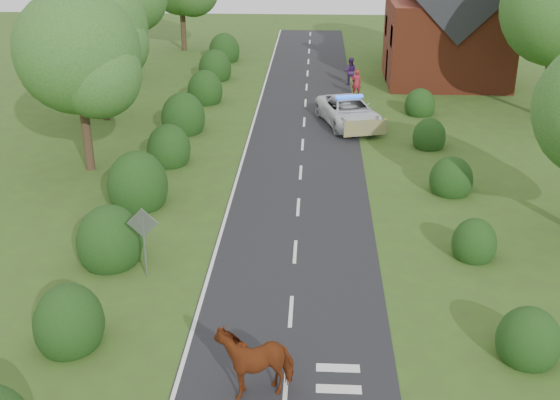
# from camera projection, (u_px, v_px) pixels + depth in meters

# --- Properties ---
(ground) EXTENTS (120.00, 120.00, 0.00)m
(ground) POSITION_uv_depth(u_px,v_px,m) (291.00, 312.00, 21.89)
(ground) COLOR #364B1E
(road) EXTENTS (6.00, 70.00, 0.02)m
(road) POSITION_uv_depth(u_px,v_px,m) (302.00, 151.00, 35.63)
(road) COLOR black
(road) RESTS_ON ground
(road_markings) EXTENTS (4.96, 70.00, 0.01)m
(road_markings) POSITION_uv_depth(u_px,v_px,m) (268.00, 165.00, 33.80)
(road_markings) COLOR white
(road_markings) RESTS_ON road
(hedgerow_left) EXTENTS (2.75, 50.41, 3.00)m
(hedgerow_left) POSITION_uv_depth(u_px,v_px,m) (161.00, 158.00, 32.62)
(hedgerow_left) COLOR black
(hedgerow_left) RESTS_ON ground
(hedgerow_right) EXTENTS (2.10, 45.78, 2.10)m
(hedgerow_right) POSITION_uv_depth(u_px,v_px,m) (446.00, 170.00, 31.62)
(hedgerow_right) COLOR black
(hedgerow_right) RESTS_ON ground
(tree_left_a) EXTENTS (5.74, 5.60, 8.38)m
(tree_left_a) POSITION_uv_depth(u_px,v_px,m) (82.00, 58.00, 31.09)
(tree_left_a) COLOR #332316
(tree_left_a) RESTS_ON ground
(tree_left_b) EXTENTS (5.74, 5.60, 8.07)m
(tree_left_b) POSITION_uv_depth(u_px,v_px,m) (101.00, 32.00, 38.61)
(tree_left_b) COLOR #332316
(tree_left_b) RESTS_ON ground
(road_sign) EXTENTS (1.06, 0.08, 2.53)m
(road_sign) POSITION_uv_depth(u_px,v_px,m) (143.00, 232.00, 23.30)
(road_sign) COLOR gray
(road_sign) RESTS_ON ground
(house) EXTENTS (8.00, 7.40, 9.17)m
(house) POSITION_uv_depth(u_px,v_px,m) (448.00, 27.00, 47.40)
(house) COLOR maroon
(house) RESTS_ON ground
(cow) EXTENTS (2.55, 1.96, 1.61)m
(cow) POSITION_uv_depth(u_px,v_px,m) (255.00, 362.00, 18.22)
(cow) COLOR #5D2C11
(cow) RESTS_ON ground
(police_van) EXTENTS (4.04, 6.18, 1.72)m
(police_van) POSITION_uv_depth(u_px,v_px,m) (349.00, 112.00, 39.41)
(police_van) COLOR silver
(police_van) RESTS_ON ground
(pedestrian_red) EXTENTS (0.64, 0.44, 1.72)m
(pedestrian_red) POSITION_uv_depth(u_px,v_px,m) (356.00, 83.00, 45.18)
(pedestrian_red) COLOR maroon
(pedestrian_red) RESTS_ON ground
(pedestrian_purple) EXTENTS (0.94, 0.75, 1.85)m
(pedestrian_purple) POSITION_uv_depth(u_px,v_px,m) (350.00, 71.00, 47.88)
(pedestrian_purple) COLOR #3B1B54
(pedestrian_purple) RESTS_ON ground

